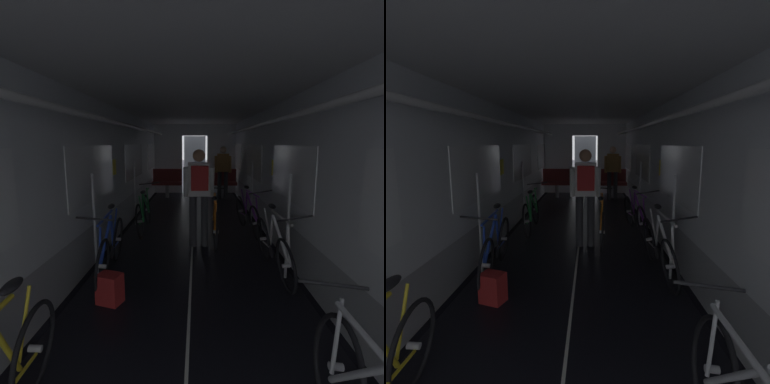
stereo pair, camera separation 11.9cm
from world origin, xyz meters
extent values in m
cube|color=black|center=(-1.41, 3.25, 0.00)|extent=(0.08, 11.50, 0.01)
cube|color=black|center=(1.41, 3.25, 0.00)|extent=(0.08, 11.50, 0.01)
cube|color=beige|center=(0.00, 3.25, 0.00)|extent=(0.03, 11.27, 0.00)
cube|color=#9EA0A5|center=(-1.51, 3.25, 0.30)|extent=(0.12, 11.50, 0.60)
cube|color=silver|center=(-1.51, 3.25, 1.53)|extent=(0.12, 11.50, 1.85)
cube|color=white|center=(-1.45, 2.67, 1.35)|extent=(0.02, 1.90, 0.80)
cube|color=white|center=(-1.45, 5.55, 1.35)|extent=(0.02, 1.90, 0.80)
cube|color=white|center=(-1.45, 8.42, 1.35)|extent=(0.02, 1.90, 0.80)
cube|color=yellow|center=(-1.45, 3.78, 1.35)|extent=(0.01, 0.20, 0.28)
cylinder|color=white|center=(-1.17, 3.25, 2.10)|extent=(0.07, 11.04, 0.07)
cylinder|color=#B7BABF|center=(-1.27, 2.10, 0.70)|extent=(0.04, 0.04, 1.40)
cylinder|color=#B7BABF|center=(-1.27, 4.70, 0.70)|extent=(0.04, 0.04, 1.40)
cube|color=#9EA0A5|center=(1.51, 3.25, 0.30)|extent=(0.12, 11.50, 0.60)
cube|color=silver|center=(1.51, 3.25, 1.53)|extent=(0.12, 11.50, 1.85)
cube|color=white|center=(1.45, 2.67, 1.35)|extent=(0.02, 1.90, 0.80)
cube|color=white|center=(1.45, 5.55, 1.35)|extent=(0.02, 1.90, 0.80)
cube|color=white|center=(1.45, 8.42, 1.35)|extent=(0.02, 1.90, 0.80)
cube|color=yellow|center=(1.45, 3.67, 1.35)|extent=(0.01, 0.20, 0.28)
cylinder|color=white|center=(1.17, 3.25, 2.10)|extent=(0.07, 11.04, 0.07)
cylinder|color=#B7BABF|center=(1.27, 2.10, 0.70)|extent=(0.04, 0.04, 1.40)
cylinder|color=#B7BABF|center=(1.27, 4.70, 0.70)|extent=(0.04, 0.04, 1.40)
cube|color=silver|center=(-0.95, 9.06, 1.23)|extent=(1.00, 0.12, 2.45)
cube|color=silver|center=(0.95, 9.06, 1.23)|extent=(1.00, 0.12, 2.45)
cube|color=silver|center=(0.00, 9.06, 2.25)|extent=(0.90, 0.12, 0.40)
cube|color=#4C4F54|center=(0.00, 9.76, 1.03)|extent=(0.81, 0.04, 2.05)
cube|color=white|center=(0.00, 3.25, 2.51)|extent=(3.14, 11.62, 0.12)
cylinder|color=gray|center=(-0.90, 8.00, 0.22)|extent=(0.12, 0.12, 0.44)
cube|color=maroon|center=(-0.90, 8.00, 0.49)|extent=(0.96, 0.44, 0.10)
cube|color=maroon|center=(-0.90, 8.19, 0.74)|extent=(0.96, 0.08, 0.40)
torus|color=gray|center=(-1.33, 8.22, 0.94)|extent=(0.14, 0.14, 0.02)
cylinder|color=gray|center=(0.90, 8.00, 0.22)|extent=(0.12, 0.12, 0.44)
cube|color=maroon|center=(0.90, 8.00, 0.49)|extent=(0.96, 0.44, 0.10)
cube|color=maroon|center=(0.90, 8.19, 0.74)|extent=(0.96, 0.08, 0.40)
torus|color=gray|center=(0.47, 8.22, 0.94)|extent=(0.14, 0.14, 0.02)
torus|color=black|center=(1.10, 2.74, 0.33)|extent=(0.17, 0.68, 0.67)
cylinder|color=#B2B2B7|center=(1.10, 2.74, 0.33)|extent=(0.10, 0.05, 0.06)
torus|color=black|center=(1.15, 1.72, 0.33)|extent=(0.17, 0.68, 0.67)
cylinder|color=#B2B2B7|center=(1.15, 1.72, 0.33)|extent=(0.10, 0.05, 0.06)
cylinder|color=silver|center=(1.17, 2.04, 0.55)|extent=(0.14, 0.54, 0.56)
cylinder|color=silver|center=(1.15, 2.45, 0.55)|extent=(0.10, 0.35, 0.55)
cylinder|color=silver|center=(1.20, 2.19, 0.81)|extent=(0.08, 0.82, 0.04)
cylinder|color=silver|center=(1.14, 2.67, 0.57)|extent=(0.10, 0.16, 0.49)
cylinder|color=silver|center=(1.11, 2.52, 0.31)|extent=(0.04, 0.45, 0.07)
cylinder|color=silver|center=(1.19, 1.75, 0.57)|extent=(0.10, 0.09, 0.49)
cylinder|color=black|center=(1.12, 2.29, 0.29)|extent=(0.04, 0.17, 0.17)
ellipsoid|color=black|center=(1.19, 2.62, 0.87)|extent=(0.11, 0.24, 0.07)
cylinder|color=black|center=(1.24, 1.74, 0.91)|extent=(0.44, 0.05, 0.09)
torus|color=black|center=(-0.99, 3.72, 0.33)|extent=(0.12, 0.67, 0.67)
cylinder|color=#B2B2B7|center=(-0.99, 3.72, 0.33)|extent=(0.10, 0.05, 0.06)
torus|color=black|center=(-1.02, 4.74, 0.33)|extent=(0.12, 0.67, 0.67)
cylinder|color=#B2B2B7|center=(-1.02, 4.74, 0.33)|extent=(0.10, 0.05, 0.06)
cylinder|color=#1E8438|center=(-0.99, 4.42, 0.55)|extent=(0.08, 0.54, 0.56)
cylinder|color=#1E8438|center=(-0.98, 4.01, 0.55)|extent=(0.10, 0.34, 0.55)
cylinder|color=#1E8438|center=(-0.96, 4.27, 0.82)|extent=(0.06, 0.82, 0.04)
cylinder|color=#1E8438|center=(-0.97, 3.79, 0.57)|extent=(0.07, 0.17, 0.49)
cylinder|color=#1E8438|center=(-1.00, 3.94, 0.31)|extent=(0.04, 0.45, 0.07)
cylinder|color=#1E8438|center=(-1.00, 4.71, 0.57)|extent=(0.08, 0.09, 0.49)
cylinder|color=black|center=(-1.01, 4.17, 0.29)|extent=(0.03, 0.17, 0.17)
ellipsoid|color=black|center=(-0.94, 3.84, 0.88)|extent=(0.10, 0.24, 0.07)
cylinder|color=black|center=(-0.97, 4.73, 0.92)|extent=(0.44, 0.04, 0.07)
torus|color=black|center=(1.00, 0.08, 0.33)|extent=(0.12, 0.67, 0.67)
cylinder|color=#B2B2B7|center=(1.00, 0.08, 0.33)|extent=(0.10, 0.05, 0.06)
cylinder|color=#ADAFB5|center=(0.97, -0.23, 0.55)|extent=(0.09, 0.54, 0.56)
cylinder|color=#ADAFB5|center=(0.94, -0.39, 0.81)|extent=(0.05, 0.82, 0.04)
cylinder|color=#ADAFB5|center=(0.97, 0.05, 0.57)|extent=(0.08, 0.09, 0.49)
cylinder|color=black|center=(0.93, 0.07, 0.91)|extent=(0.44, 0.03, 0.07)
torus|color=black|center=(-1.08, 0.22, 0.33)|extent=(0.15, 0.68, 0.67)
cylinder|color=#B2B2B7|center=(-1.08, 0.22, 0.33)|extent=(0.10, 0.06, 0.06)
cylinder|color=yellow|center=(-1.07, -0.07, 0.55)|extent=(0.11, 0.34, 0.55)
cylinder|color=yellow|center=(-1.10, 0.15, 0.58)|extent=(0.06, 0.17, 0.49)
cylinder|color=yellow|center=(-1.06, 0.00, 0.31)|extent=(0.07, 0.45, 0.07)
ellipsoid|color=black|center=(-1.12, 0.10, 0.88)|extent=(0.11, 0.25, 0.07)
torus|color=black|center=(-1.13, 2.67, 0.33)|extent=(0.15, 0.68, 0.67)
cylinder|color=#B2B2B7|center=(-1.13, 2.67, 0.33)|extent=(0.10, 0.06, 0.06)
torus|color=black|center=(-1.05, 1.66, 0.33)|extent=(0.15, 0.68, 0.67)
cylinder|color=#B2B2B7|center=(-1.05, 1.66, 0.33)|extent=(0.10, 0.06, 0.06)
cylinder|color=#2342B7|center=(-1.09, 1.97, 0.55)|extent=(0.05, 0.54, 0.56)
cylinder|color=#2342B7|center=(-1.13, 2.38, 0.55)|extent=(0.11, 0.34, 0.55)
cylinder|color=#2342B7|center=(-1.13, 2.12, 0.82)|extent=(0.10, 0.82, 0.04)
cylinder|color=#2342B7|center=(-1.15, 2.60, 0.57)|extent=(0.06, 0.17, 0.49)
cylinder|color=#2342B7|center=(-1.11, 2.45, 0.31)|extent=(0.07, 0.45, 0.07)
cylinder|color=#2342B7|center=(-1.07, 1.69, 0.57)|extent=(0.08, 0.09, 0.49)
cylinder|color=black|center=(-1.09, 2.23, 0.29)|extent=(0.04, 0.17, 0.17)
ellipsoid|color=black|center=(-1.17, 2.55, 0.88)|extent=(0.11, 0.25, 0.07)
cylinder|color=black|center=(-1.10, 1.66, 0.92)|extent=(0.44, 0.06, 0.07)
torus|color=black|center=(1.04, 4.65, 0.33)|extent=(0.21, 0.68, 0.67)
cylinder|color=#B2B2B7|center=(1.04, 4.65, 0.33)|extent=(0.10, 0.06, 0.06)
torus|color=black|center=(1.15, 3.63, 0.33)|extent=(0.21, 0.68, 0.67)
cylinder|color=#B2B2B7|center=(1.15, 3.63, 0.33)|extent=(0.10, 0.06, 0.06)
cylinder|color=purple|center=(1.15, 3.95, 0.55)|extent=(0.17, 0.53, 0.56)
cylinder|color=purple|center=(1.10, 4.36, 0.55)|extent=(0.08, 0.35, 0.55)
cylinder|color=purple|center=(1.17, 4.11, 0.81)|extent=(0.13, 0.82, 0.04)
cylinder|color=purple|center=(1.08, 4.58, 0.57)|extent=(0.11, 0.16, 0.49)
cylinder|color=purple|center=(1.06, 4.42, 0.31)|extent=(0.07, 0.45, 0.07)
cylinder|color=purple|center=(1.18, 3.67, 0.57)|extent=(0.09, 0.10, 0.49)
cylinder|color=black|center=(1.08, 4.20, 0.29)|extent=(0.06, 0.17, 0.17)
ellipsoid|color=black|center=(1.13, 4.54, 0.87)|extent=(0.12, 0.25, 0.07)
cylinder|color=black|center=(1.24, 3.65, 0.91)|extent=(0.44, 0.07, 0.09)
cylinder|color=#2D2D33|center=(0.01, 3.33, 0.45)|extent=(0.13, 0.13, 0.90)
cylinder|color=#2D2D33|center=(0.21, 3.35, 0.45)|extent=(0.13, 0.13, 0.90)
cube|color=silver|center=(0.11, 3.34, 1.18)|extent=(0.37, 0.24, 0.56)
cylinder|color=silver|center=(-0.11, 3.35, 1.13)|extent=(0.10, 0.20, 0.53)
cylinder|color=silver|center=(0.33, 3.37, 1.13)|extent=(0.10, 0.20, 0.53)
sphere|color=#9E7051|center=(0.11, 3.34, 1.58)|extent=(0.21, 0.21, 0.21)
cube|color=maroon|center=(0.12, 3.17, 1.22)|extent=(0.29, 0.18, 0.40)
torus|color=black|center=(0.40, 3.08, 0.33)|extent=(0.09, 0.67, 0.67)
cylinder|color=#B2B2B7|center=(0.40, 3.08, 0.33)|extent=(0.09, 0.05, 0.05)
torus|color=black|center=(0.44, 4.10, 0.33)|extent=(0.09, 0.67, 0.67)
cylinder|color=#B2B2B7|center=(0.44, 4.10, 0.33)|extent=(0.09, 0.05, 0.05)
cylinder|color=orange|center=(0.41, 3.79, 0.55)|extent=(0.05, 0.54, 0.56)
cylinder|color=orange|center=(0.40, 3.38, 0.55)|extent=(0.07, 0.34, 0.55)
cylinder|color=orange|center=(0.40, 3.63, 0.82)|extent=(0.07, 0.82, 0.04)
cylinder|color=orange|center=(0.39, 3.15, 0.58)|extent=(0.04, 0.16, 0.49)
cylinder|color=orange|center=(0.41, 3.31, 0.31)|extent=(0.04, 0.45, 0.07)
cylinder|color=orange|center=(0.42, 4.07, 0.58)|extent=(0.05, 0.09, 0.49)
cylinder|color=black|center=(0.42, 3.53, 0.29)|extent=(0.03, 0.17, 0.17)
ellipsoid|color=black|center=(0.38, 3.20, 0.88)|extent=(0.10, 0.24, 0.06)
cylinder|color=black|center=(0.41, 4.09, 0.92)|extent=(0.44, 0.04, 0.04)
cylinder|color=#2D2D33|center=(1.00, 7.70, 0.45)|extent=(0.13, 0.13, 0.90)
cylinder|color=#2D2D33|center=(0.80, 7.70, 0.45)|extent=(0.13, 0.13, 0.90)
cube|color=olive|center=(0.90, 7.70, 1.18)|extent=(0.36, 0.22, 0.56)
cylinder|color=olive|center=(1.12, 7.68, 1.13)|extent=(0.09, 0.20, 0.53)
cylinder|color=olive|center=(0.68, 7.68, 1.13)|extent=(0.09, 0.20, 0.53)
sphere|color=beige|center=(0.90, 7.70, 1.58)|extent=(0.21, 0.21, 0.21)
cube|color=maroon|center=(-0.90, 1.43, 0.17)|extent=(0.31, 0.27, 0.34)
camera|label=1|loc=(0.08, -1.68, 1.79)|focal=27.81mm
camera|label=2|loc=(0.19, -1.67, 1.79)|focal=27.81mm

